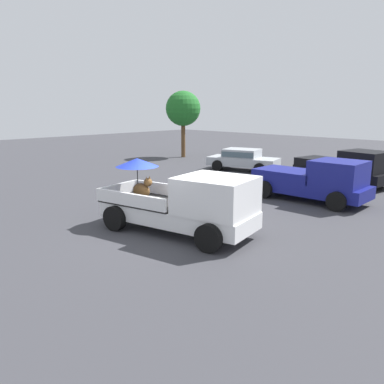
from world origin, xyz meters
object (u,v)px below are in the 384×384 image
at_px(pickup_truck_red, 346,168).
at_px(pickup_truck_far, 314,181).
at_px(parked_sedan_near, 243,158).
at_px(pickup_truck_main, 187,203).

relative_size(pickup_truck_red, pickup_truck_far, 1.04).
bearing_deg(pickup_truck_far, parked_sedan_near, 146.94).
bearing_deg(pickup_truck_red, pickup_truck_far, -73.42).
bearing_deg(parked_sedan_near, pickup_truck_far, -48.43).
bearing_deg(pickup_truck_red, pickup_truck_main, -81.64).
distance_m(pickup_truck_red, pickup_truck_far, 4.42).
xyz_separation_m(pickup_truck_main, pickup_truck_red, (0.24, 11.14, -0.11)).
xyz_separation_m(pickup_truck_red, parked_sedan_near, (-6.49, 0.03, -0.13)).
height_order(pickup_truck_red, pickup_truck_far, same).
relative_size(pickup_truck_far, parked_sedan_near, 1.04).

